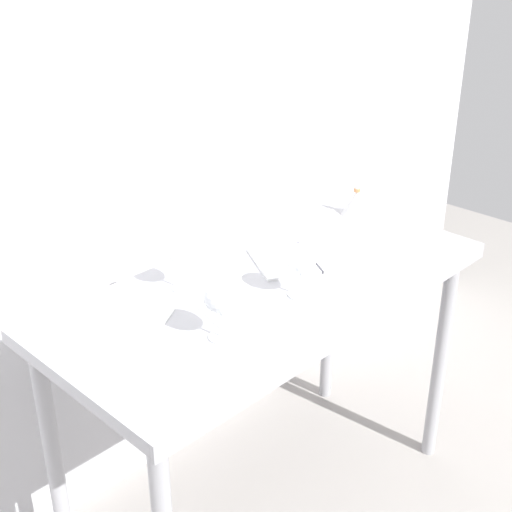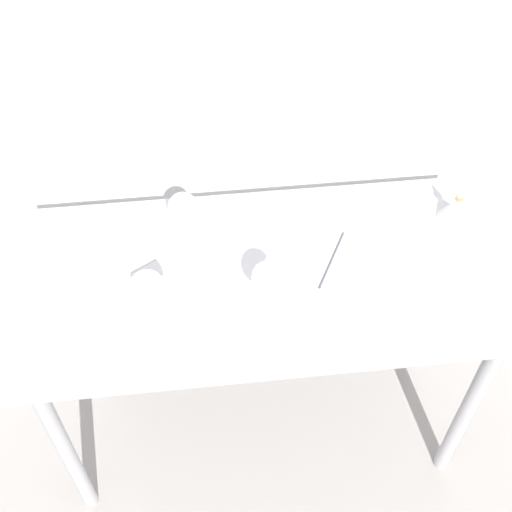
{
  "view_description": "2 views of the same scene",
  "coord_description": "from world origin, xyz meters",
  "px_view_note": "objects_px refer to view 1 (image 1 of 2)",
  "views": [
    {
      "loc": [
        -1.36,
        -1.28,
        1.9
      ],
      "look_at": [
        -0.06,
        -0.0,
        1.01
      ],
      "focal_mm": 49.44,
      "sensor_mm": 36.0,
      "label": 1
    },
    {
      "loc": [
        -0.15,
        -1.19,
        2.36
      ],
      "look_at": [
        -0.02,
        0.01,
        0.95
      ],
      "focal_mm": 46.25,
      "sensor_mm": 36.0,
      "label": 2
    }
  ],
  "objects_px": {
    "wine_glass_near_left": "(221,297)",
    "open_notebook": "(310,257)",
    "wine_glass_far_left": "(181,251)",
    "tasting_sheet_lower": "(229,301)",
    "decanter_funnel": "(356,203)",
    "wine_glass_near_center": "(301,259)",
    "tasting_sheet_upper": "(133,308)"
  },
  "relations": [
    {
      "from": "wine_glass_far_left",
      "to": "wine_glass_near_center",
      "type": "bearing_deg",
      "value": -51.79
    },
    {
      "from": "wine_glass_far_left",
      "to": "open_notebook",
      "type": "height_order",
      "value": "wine_glass_far_left"
    },
    {
      "from": "wine_glass_far_left",
      "to": "open_notebook",
      "type": "bearing_deg",
      "value": -18.12
    },
    {
      "from": "wine_glass_far_left",
      "to": "open_notebook",
      "type": "distance_m",
      "value": 0.45
    },
    {
      "from": "open_notebook",
      "to": "decanter_funnel",
      "type": "xyz_separation_m",
      "value": [
        0.4,
        0.12,
        0.04
      ]
    },
    {
      "from": "wine_glass_near_left",
      "to": "wine_glass_near_center",
      "type": "xyz_separation_m",
      "value": [
        0.32,
        0.0,
        -0.01
      ]
    },
    {
      "from": "wine_glass_near_left",
      "to": "open_notebook",
      "type": "xyz_separation_m",
      "value": [
        0.52,
        0.14,
        -0.12
      ]
    },
    {
      "from": "open_notebook",
      "to": "decanter_funnel",
      "type": "height_order",
      "value": "decanter_funnel"
    },
    {
      "from": "tasting_sheet_lower",
      "to": "wine_glass_far_left",
      "type": "bearing_deg",
      "value": 118.97
    },
    {
      "from": "tasting_sheet_upper",
      "to": "decanter_funnel",
      "type": "relative_size",
      "value": 1.6
    },
    {
      "from": "wine_glass_far_left",
      "to": "wine_glass_near_center",
      "type": "xyz_separation_m",
      "value": [
        0.21,
        -0.27,
        -0.01
      ]
    },
    {
      "from": "wine_glass_far_left",
      "to": "tasting_sheet_lower",
      "type": "relative_size",
      "value": 0.65
    },
    {
      "from": "tasting_sheet_upper",
      "to": "decanter_funnel",
      "type": "xyz_separation_m",
      "value": [
        0.99,
        -0.03,
        0.04
      ]
    },
    {
      "from": "wine_glass_near_left",
      "to": "open_notebook",
      "type": "relative_size",
      "value": 0.41
    },
    {
      "from": "wine_glass_near_left",
      "to": "open_notebook",
      "type": "height_order",
      "value": "wine_glass_near_left"
    },
    {
      "from": "wine_glass_far_left",
      "to": "wine_glass_near_left",
      "type": "distance_m",
      "value": 0.29
    },
    {
      "from": "wine_glass_far_left",
      "to": "open_notebook",
      "type": "relative_size",
      "value": 0.41
    },
    {
      "from": "wine_glass_near_left",
      "to": "wine_glass_near_center",
      "type": "bearing_deg",
      "value": 0.81
    },
    {
      "from": "wine_glass_near_left",
      "to": "tasting_sheet_lower",
      "type": "distance_m",
      "value": 0.22
    },
    {
      "from": "open_notebook",
      "to": "tasting_sheet_lower",
      "type": "bearing_deg",
      "value": -148.67
    },
    {
      "from": "wine_glass_near_left",
      "to": "tasting_sheet_lower",
      "type": "bearing_deg",
      "value": 40.43
    },
    {
      "from": "wine_glass_far_left",
      "to": "wine_glass_near_left",
      "type": "bearing_deg",
      "value": -110.3
    },
    {
      "from": "tasting_sheet_lower",
      "to": "wine_glass_near_center",
      "type": "bearing_deg",
      "value": -20.66
    },
    {
      "from": "wine_glass_near_center",
      "to": "tasting_sheet_lower",
      "type": "distance_m",
      "value": 0.24
    },
    {
      "from": "open_notebook",
      "to": "tasting_sheet_upper",
      "type": "bearing_deg",
      "value": -165.3
    },
    {
      "from": "wine_glass_near_center",
      "to": "wine_glass_near_left",
      "type": "bearing_deg",
      "value": -179.19
    },
    {
      "from": "wine_glass_near_left",
      "to": "tasting_sheet_upper",
      "type": "relative_size",
      "value": 0.74
    },
    {
      "from": "tasting_sheet_upper",
      "to": "tasting_sheet_lower",
      "type": "bearing_deg",
      "value": -67.4
    },
    {
      "from": "decanter_funnel",
      "to": "wine_glass_far_left",
      "type": "bearing_deg",
      "value": 178.79
    },
    {
      "from": "wine_glass_near_left",
      "to": "decanter_funnel",
      "type": "distance_m",
      "value": 0.95
    },
    {
      "from": "wine_glass_near_left",
      "to": "open_notebook",
      "type": "bearing_deg",
      "value": 15.19
    },
    {
      "from": "open_notebook",
      "to": "decanter_funnel",
      "type": "bearing_deg",
      "value": 45.24
    }
  ]
}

